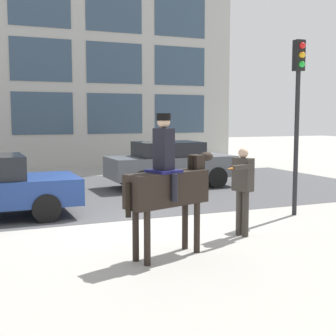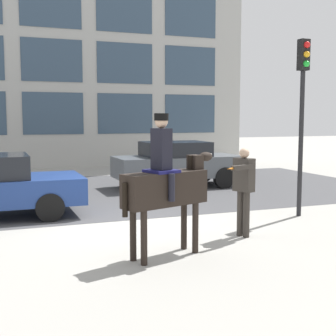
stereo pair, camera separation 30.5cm
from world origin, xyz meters
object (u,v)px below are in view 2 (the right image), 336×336
at_px(street_car_far_lane, 177,163).
at_px(traffic_light, 303,99).
at_px(mounted_horse_lead, 166,185).
at_px(pedestrian_bystander, 244,185).

distance_m(street_car_far_lane, traffic_light, 5.90).
xyz_separation_m(mounted_horse_lead, traffic_light, (4.18, 1.96, 1.56)).
relative_size(pedestrian_bystander, street_car_far_lane, 0.41).
xyz_separation_m(street_car_far_lane, traffic_light, (0.99, -5.47, 1.98)).
bearing_deg(mounted_horse_lead, street_car_far_lane, 48.73).
bearing_deg(street_car_far_lane, pedestrian_bystander, -100.83).
height_order(mounted_horse_lead, pedestrian_bystander, mounted_horse_lead).
relative_size(pedestrian_bystander, traffic_light, 0.42).
bearing_deg(traffic_light, street_car_far_lane, 100.27).
distance_m(pedestrian_bystander, traffic_light, 3.14).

